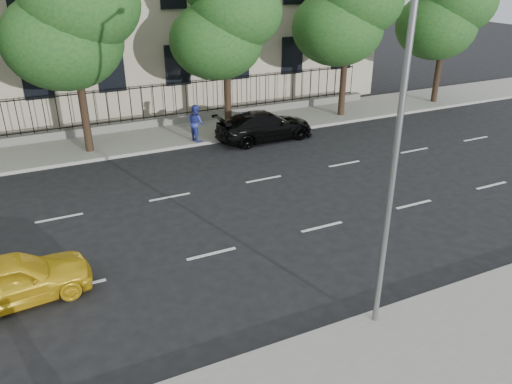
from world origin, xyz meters
The scene contains 12 objects.
ground centered at (0.00, 0.00, 0.00)m, with size 120.00×120.00×0.00m, color black.
far_sidewalk centered at (0.00, 14.00, 0.07)m, with size 60.00×4.00×0.15m, color gray.
lane_markings centered at (0.00, 4.75, 0.01)m, with size 49.60×4.62×0.01m, color silver, non-canonical shape.
iron_fence centered at (0.00, 15.70, 0.65)m, with size 30.00×0.50×2.20m.
street_light centered at (2.50, -1.77, 5.15)m, with size 0.25×3.32×8.05m.
tree_c centered at (-1.96, 13.36, 6.41)m, with size 5.89×5.50×9.80m.
tree_d centered at (5.04, 13.36, 5.84)m, with size 5.34×4.94×8.84m.
tree_e centered at (12.04, 13.36, 6.20)m, with size 5.71×5.31×9.46m.
tree_f centered at (19.04, 13.36, 5.88)m, with size 5.52×5.12×9.01m.
yellow_taxi centered at (-5.52, 2.52, 0.68)m, with size 1.60×3.98×1.36m, color yellow.
black_sedan centered at (6.27, 11.50, 0.73)m, with size 2.03×5.00×1.45m, color black.
pedestrian_far centered at (3.01, 12.44, 1.04)m, with size 0.87×0.68×1.79m, color #2E399A.
Camera 1 is at (-4.39, -9.95, 8.22)m, focal length 35.00 mm.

